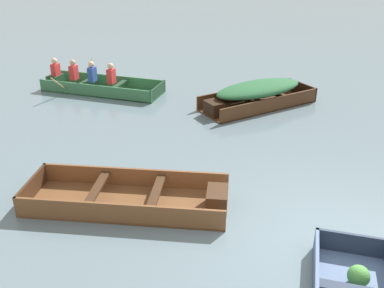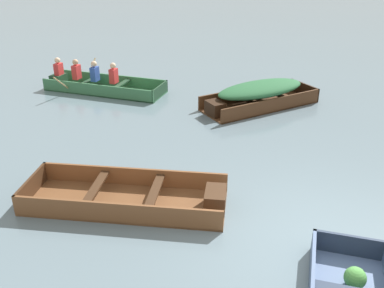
% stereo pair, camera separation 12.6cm
% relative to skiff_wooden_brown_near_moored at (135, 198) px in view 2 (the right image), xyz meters
% --- Properties ---
extents(ground_plane, '(80.00, 80.00, 0.00)m').
position_rel_skiff_wooden_brown_near_moored_xyz_m(ground_plane, '(2.49, -2.27, -0.13)').
color(ground_plane, slate).
extents(skiff_wooden_brown_near_moored, '(3.75, 2.78, 0.40)m').
position_rel_skiff_wooden_brown_near_moored_xyz_m(skiff_wooden_brown_near_moored, '(0.00, 0.00, 0.00)').
color(skiff_wooden_brown_near_moored, brown).
rests_on(skiff_wooden_brown_near_moored, ground).
extents(skiff_dark_varnish_mid_moored, '(3.52, 1.69, 0.70)m').
position_rel_skiff_wooden_brown_near_moored_xyz_m(skiff_dark_varnish_mid_moored, '(4.48, 3.62, 0.28)').
color(skiff_dark_varnish_mid_moored, '#4C2D19').
rests_on(skiff_dark_varnish_mid_moored, ground).
extents(rowboat_green_with_crew, '(3.61, 3.25, 0.93)m').
position_rel_skiff_wooden_brown_near_moored_xyz_m(rowboat_green_with_crew, '(0.44, 6.69, 0.09)').
color(rowboat_green_with_crew, '#387047').
rests_on(rowboat_green_with_crew, ground).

